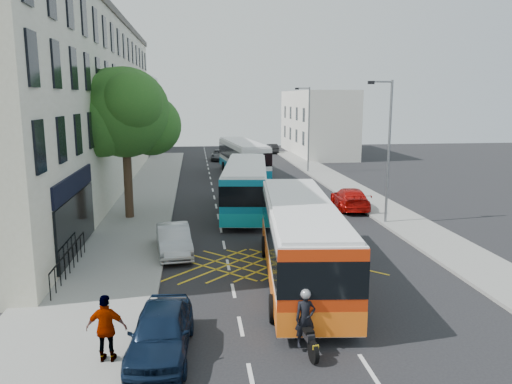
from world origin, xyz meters
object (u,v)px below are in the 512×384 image
object	(u,v)px
bus_near	(301,239)
parked_car_blue	(161,331)
distant_car_dark	(272,148)
parked_car_silver	(174,240)
pedestrian_far	(107,328)
lamp_far	(308,125)
distant_car_grey	(220,155)
bus_mid	(246,186)
bus_far	(243,157)
red_hatchback	(350,198)
lamp_near	(387,144)
motorbike	(305,322)
street_tree	(125,113)

from	to	relation	value
bus_near	parked_car_blue	bearing A→B (deg)	-128.40
parked_car_blue	distant_car_dark	size ratio (longest dim) A/B	1.14
parked_car_silver	pedestrian_far	world-z (taller)	pedestrian_far
lamp_far	pedestrian_far	bearing A→B (deg)	-111.25
bus_near	parked_car_blue	size ratio (longest dim) A/B	2.79
bus_near	distant_car_grey	xyz separation A→B (m)	(-1.25, 39.21, -1.08)
bus_mid	bus_far	bearing A→B (deg)	92.51
bus_mid	parked_car_silver	xyz separation A→B (m)	(-4.23, -8.44, -0.95)
bus_mid	red_hatchback	bearing A→B (deg)	6.58
lamp_near	parked_car_blue	size ratio (longest dim) A/B	1.93
lamp_near	parked_car_silver	world-z (taller)	lamp_near
lamp_far	pedestrian_far	xyz separation A→B (m)	(-13.20, -33.93, -3.52)
motorbike	distant_car_dark	world-z (taller)	motorbike
lamp_near	lamp_far	xyz separation A→B (m)	(0.00, 20.00, 0.00)
red_hatchback	distant_car_grey	world-z (taller)	red_hatchback
motorbike	parked_car_blue	xyz separation A→B (m)	(-4.10, 0.26, -0.18)
motorbike	parked_car_blue	distance (m)	4.11
bus_near	street_tree	bearing A→B (deg)	131.58
parked_car_silver	distant_car_grey	bearing A→B (deg)	76.99
bus_near	motorbike	bearing A→B (deg)	-95.03
bus_near	bus_mid	distance (m)	12.47
lamp_near	distant_car_dark	distance (m)	38.06
lamp_far	parked_car_silver	distance (m)	27.18
street_tree	distant_car_dark	xyz separation A→B (m)	(14.01, 34.88, -5.69)
lamp_far	distant_car_dark	size ratio (longest dim) A/B	2.20
motorbike	parked_car_blue	bearing A→B (deg)	169.15
lamp_far	bus_far	xyz separation A→B (m)	(-6.28, -0.64, -2.95)
lamp_near	bus_mid	world-z (taller)	lamp_near
motorbike	distant_car_grey	xyz separation A→B (m)	(-0.19, 44.79, -0.28)
bus_far	red_hatchback	distance (m)	16.21
motorbike	red_hatchback	world-z (taller)	motorbike
motorbike	distant_car_grey	bearing A→B (deg)	83.05
red_hatchback	parked_car_silver	bearing A→B (deg)	42.65
motorbike	parked_car_silver	bearing A→B (deg)	105.95
street_tree	bus_near	distance (m)	14.50
parked_car_silver	distant_car_dark	bearing A→B (deg)	68.52
lamp_far	bus_near	xyz separation A→B (m)	(-6.64, -28.17, -2.93)
distant_car_grey	distant_car_dark	bearing A→B (deg)	47.22
bus_mid	motorbike	world-z (taller)	bus_mid
lamp_near	bus_mid	xyz separation A→B (m)	(-7.56, 4.27, -2.98)
parked_car_blue	distant_car_grey	size ratio (longest dim) A/B	0.96
red_hatchback	distant_car_dark	distance (m)	33.67
parked_car_silver	street_tree	bearing A→B (deg)	105.51
street_tree	pedestrian_far	size ratio (longest dim) A/B	4.67
street_tree	distant_car_grey	world-z (taller)	street_tree
parked_car_silver	pedestrian_far	bearing A→B (deg)	-104.84
bus_near	bus_mid	size ratio (longest dim) A/B	1.02
parked_car_silver	distant_car_dark	world-z (taller)	parked_car_silver
red_hatchback	motorbike	bearing A→B (deg)	74.38
bus_near	bus_far	size ratio (longest dim) A/B	1.00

